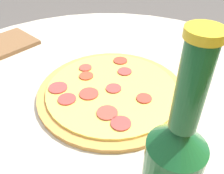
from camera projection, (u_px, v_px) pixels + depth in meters
The scene contains 3 objects.
table at pixel (106, 160), 0.67m from camera, with size 1.09×1.09×0.71m.
pizza at pixel (112, 91), 0.58m from camera, with size 0.34×0.34×0.02m.
pizza_paddle at pixel (5, 40), 0.79m from camera, with size 0.15×0.27×0.02m.
Camera 1 is at (0.30, 0.27, 1.08)m, focal length 40.00 mm.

